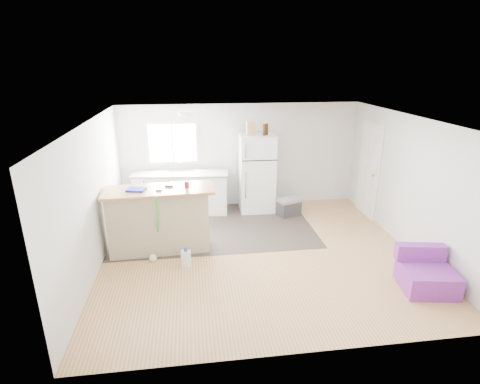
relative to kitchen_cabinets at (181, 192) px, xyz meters
name	(u,v)px	position (x,y,z in m)	size (l,w,h in m)	color
room	(260,191)	(1.40, -2.17, 0.72)	(5.51, 5.01, 2.41)	#A86E46
vinyl_zone	(214,226)	(0.68, -0.92, -0.48)	(4.05, 2.50, 0.00)	#332B26
window	(173,143)	(-0.15, 0.32, 1.07)	(1.18, 0.06, 0.98)	white
interior_door	(369,170)	(4.13, -0.62, 0.53)	(0.11, 0.92, 2.10)	white
ceiling_fixture	(186,114)	(0.20, -0.97, 1.88)	(0.30, 0.30, 0.07)	white
kitchen_cabinets	(181,192)	(0.00, 0.00, 0.00)	(2.18, 0.86, 1.23)	white
peninsula	(159,219)	(-0.37, -1.77, 0.11)	(1.95, 0.83, 1.18)	tan
refrigerator	(257,173)	(1.72, -0.05, 0.40)	(0.80, 0.76, 1.76)	white
cooler	(289,207)	(2.38, -0.50, -0.28)	(0.60, 0.50, 0.39)	#2E2E31
purple_seat	(426,274)	(3.73, -3.58, -0.26)	(0.86, 0.83, 0.62)	purple
cleaner_jug	(186,259)	(0.10, -2.47, -0.33)	(0.17, 0.13, 0.34)	white
mop	(154,248)	(-0.45, -2.18, -0.25)	(0.23, 0.34, 1.21)	green
red_cup	(187,185)	(0.16, -1.78, 0.75)	(0.08, 0.08, 0.12)	#B80B11
blue_tray	(136,190)	(-0.72, -1.82, 0.71)	(0.30, 0.22, 0.04)	#1322B6
tool_a	(169,186)	(-0.16, -1.69, 0.71)	(0.14, 0.05, 0.03)	black
tool_b	(159,190)	(-0.33, -1.90, 0.71)	(0.10, 0.04, 0.03)	black
cardboard_box	(251,128)	(1.57, -0.10, 1.43)	(0.20, 0.10, 0.30)	tan
bottle_left	(264,130)	(1.86, -0.17, 1.40)	(0.07, 0.07, 0.25)	#391E0A
bottle_right	(267,129)	(1.92, -0.10, 1.40)	(0.07, 0.07, 0.25)	#391E0A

